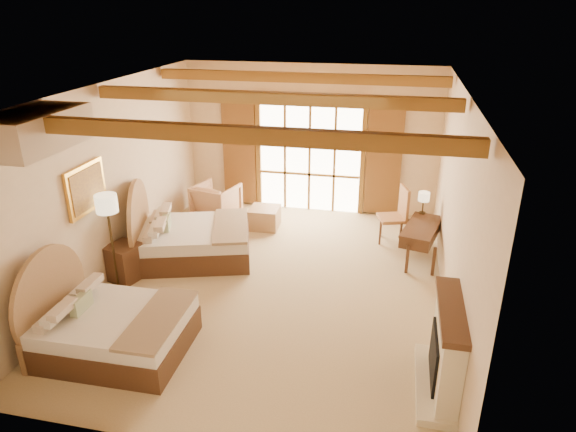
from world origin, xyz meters
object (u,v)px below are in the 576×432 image
(bed_near, at_px, (105,325))
(nightstand, at_px, (125,262))
(armchair, at_px, (216,202))
(desk, at_px, (420,241))
(bed_far, at_px, (186,237))

(bed_near, xyz_separation_m, nightstand, (-0.71, 1.81, -0.07))
(armchair, bearing_deg, desk, -179.32)
(bed_far, relative_size, nightstand, 3.93)
(nightstand, relative_size, desk, 0.46)
(bed_far, distance_m, armchair, 1.83)
(bed_near, distance_m, bed_far, 2.79)
(nightstand, bearing_deg, armchair, 94.11)
(bed_near, distance_m, desk, 5.52)
(bed_far, bearing_deg, armchair, 75.21)
(bed_far, height_order, desk, bed_far)
(desk, bearing_deg, nightstand, -146.32)
(bed_far, height_order, armchair, bed_far)
(nightstand, height_order, armchair, armchair)
(armchair, bearing_deg, bed_near, 105.07)
(armchair, xyz_separation_m, desk, (4.25, -1.02, -0.04))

